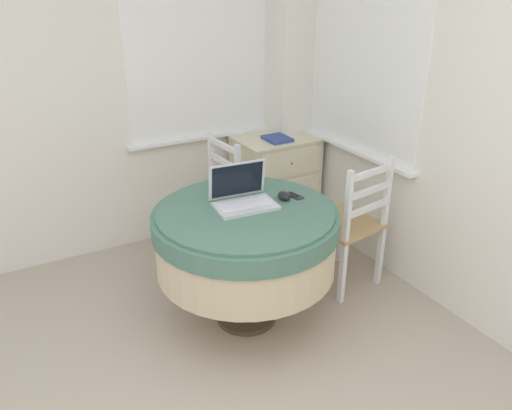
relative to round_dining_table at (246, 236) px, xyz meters
name	(u,v)px	position (x,y,z in m)	size (l,w,h in m)	color
corner_room_shell	(259,95)	(0.24, 0.27, 0.72)	(4.32, 4.55, 2.55)	white
round_dining_table	(246,236)	(0.00, 0.00, 0.00)	(1.04, 1.04, 0.73)	#4C3D2D
laptop	(243,197)	(0.01, 0.06, 0.22)	(0.36, 0.27, 0.23)	silver
computer_mouse	(284,196)	(0.25, 0.01, 0.19)	(0.06, 0.09, 0.05)	black
cell_phone	(294,196)	(0.33, 0.02, 0.17)	(0.07, 0.13, 0.01)	#2D2D33
dining_chair_near_back_window	(208,204)	(0.10, 0.75, -0.12)	(0.45, 0.44, 0.89)	tan
dining_chair_near_right_window	(348,225)	(0.76, 0.02, -0.12)	(0.47, 0.48, 0.89)	tan
corner_cabinet	(275,182)	(0.80, 0.99, -0.18)	(0.61, 0.49, 0.76)	beige
book_on_cabinet	(277,139)	(0.76, 0.92, 0.21)	(0.17, 0.21, 0.02)	#33478C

